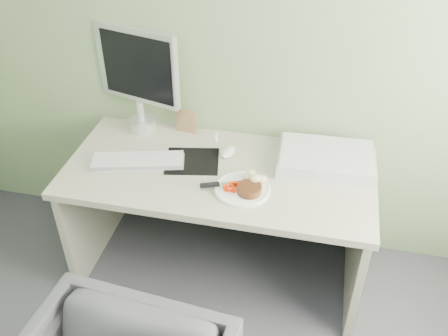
% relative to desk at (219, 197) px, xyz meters
% --- Properties ---
extents(wall_back, '(3.50, 0.00, 3.50)m').
position_rel_desk_xyz_m(wall_back, '(0.00, 0.38, 0.80)').
color(wall_back, '#6F855D').
rests_on(wall_back, floor).
extents(desk, '(1.60, 0.75, 0.73)m').
position_rel_desk_xyz_m(desk, '(0.00, 0.00, 0.00)').
color(desk, '#B5AD97').
rests_on(desk, floor).
extents(plate, '(0.28, 0.28, 0.01)m').
position_rel_desk_xyz_m(plate, '(0.15, -0.14, 0.19)').
color(plate, white).
rests_on(plate, desk).
extents(steak, '(0.12, 0.12, 0.04)m').
position_rel_desk_xyz_m(steak, '(0.19, -0.16, 0.22)').
color(steak, black).
rests_on(steak, plate).
extents(potato_pile, '(0.12, 0.09, 0.06)m').
position_rel_desk_xyz_m(potato_pile, '(0.19, -0.07, 0.23)').
color(potato_pile, tan).
rests_on(potato_pile, plate).
extents(carrot_heap, '(0.08, 0.07, 0.05)m').
position_rel_desk_xyz_m(carrot_heap, '(0.10, -0.15, 0.22)').
color(carrot_heap, red).
rests_on(carrot_heap, plate).
extents(steak_knife, '(0.24, 0.11, 0.02)m').
position_rel_desk_xyz_m(steak_knife, '(0.03, -0.15, 0.21)').
color(steak_knife, silver).
rests_on(steak_knife, plate).
extents(mousepad, '(0.32, 0.29, 0.00)m').
position_rel_desk_xyz_m(mousepad, '(-0.15, 0.05, 0.19)').
color(mousepad, black).
rests_on(mousepad, desk).
extents(keyboard, '(0.49, 0.25, 0.02)m').
position_rel_desk_xyz_m(keyboard, '(-0.43, -0.03, 0.20)').
color(keyboard, white).
rests_on(keyboard, desk).
extents(computer_mouse, '(0.09, 0.13, 0.04)m').
position_rel_desk_xyz_m(computer_mouse, '(0.02, 0.14, 0.20)').
color(computer_mouse, white).
rests_on(computer_mouse, desk).
extents(photo_frame, '(0.11, 0.03, 0.14)m').
position_rel_desk_xyz_m(photo_frame, '(-0.27, 0.32, 0.25)').
color(photo_frame, olive).
rests_on(photo_frame, desk).
extents(eyedrop_bottle, '(0.02, 0.02, 0.07)m').
position_rel_desk_xyz_m(eyedrop_bottle, '(-0.08, 0.26, 0.21)').
color(eyedrop_bottle, white).
rests_on(eyedrop_bottle, desk).
extents(scanner, '(0.51, 0.35, 0.08)m').
position_rel_desk_xyz_m(scanner, '(0.53, 0.16, 0.22)').
color(scanner, '#B3B5BB').
rests_on(scanner, desk).
extents(monitor, '(0.49, 0.19, 0.60)m').
position_rel_desk_xyz_m(monitor, '(-0.52, 0.32, 0.52)').
color(monitor, silver).
rests_on(monitor, desk).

